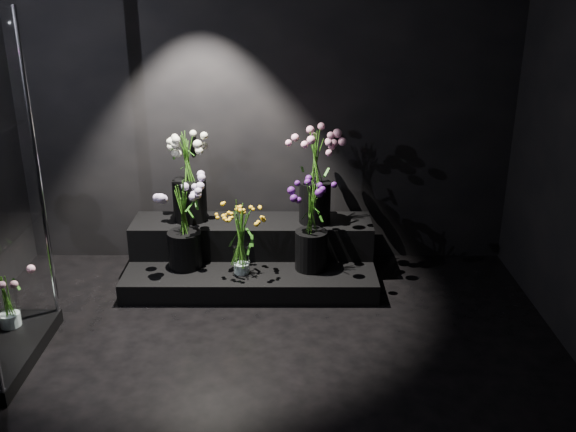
{
  "coord_description": "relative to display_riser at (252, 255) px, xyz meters",
  "views": [
    {
      "loc": [
        0.19,
        -3.07,
        2.31
      ],
      "look_at": [
        0.18,
        1.2,
        0.67
      ],
      "focal_mm": 40.0,
      "sensor_mm": 36.0,
      "label": 1
    }
  ],
  "objects": [
    {
      "name": "floor",
      "position": [
        0.11,
        -1.62,
        -0.18
      ],
      "size": [
        4.0,
        4.0,
        0.0
      ],
      "primitive_type": "plane",
      "color": "black",
      "rests_on": "ground"
    },
    {
      "name": "wall_back",
      "position": [
        0.11,
        0.38,
        1.22
      ],
      "size": [
        4.0,
        0.0,
        4.0
      ],
      "primitive_type": "plane",
      "rotation": [
        1.57,
        0.0,
        0.0
      ],
      "color": "black",
      "rests_on": "floor"
    },
    {
      "name": "bouquet_purple",
      "position": [
        0.47,
        -0.21,
        0.36
      ],
      "size": [
        0.36,
        0.36,
        0.7
      ],
      "rotation": [
        0.0,
        0.0,
        -0.21
      ],
      "color": "black",
      "rests_on": "display_riser"
    },
    {
      "name": "bouquet_case_base_pink",
      "position": [
        -1.55,
        -0.96,
        0.15
      ],
      "size": [
        0.4,
        0.4,
        0.43
      ],
      "rotation": [
        0.0,
        0.0,
        -0.21
      ],
      "color": "white",
      "rests_on": "display_case"
    },
    {
      "name": "bouquet_lilac",
      "position": [
        -0.5,
        -0.18,
        0.38
      ],
      "size": [
        0.46,
        0.46,
        0.69
      ],
      "rotation": [
        0.0,
        0.0,
        -0.23
      ],
      "color": "black",
      "rests_on": "display_riser"
    },
    {
      "name": "bouquet_cream_roses",
      "position": [
        -0.5,
        0.14,
        0.66
      ],
      "size": [
        0.44,
        0.44,
        0.72
      ],
      "rotation": [
        0.0,
        0.0,
        -0.21
      ],
      "color": "black",
      "rests_on": "display_riser"
    },
    {
      "name": "bouquet_pink_roses",
      "position": [
        0.5,
        0.1,
        0.68
      ],
      "size": [
        0.44,
        0.44,
        0.74
      ],
      "rotation": [
        0.0,
        0.0,
        0.21
      ],
      "color": "black",
      "rests_on": "display_riser"
    },
    {
      "name": "display_riser",
      "position": [
        0.0,
        0.0,
        0.0
      ],
      "size": [
        1.93,
        0.86,
        0.43
      ],
      "color": "black",
      "rests_on": "floor"
    },
    {
      "name": "bouquet_orange_bells",
      "position": [
        -0.06,
        -0.29,
        0.28
      ],
      "size": [
        0.36,
        0.36,
        0.57
      ],
      "rotation": [
        0.0,
        0.0,
        0.37
      ],
      "color": "white",
      "rests_on": "display_riser"
    }
  ]
}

